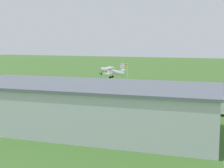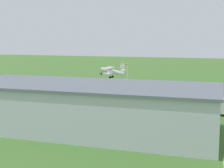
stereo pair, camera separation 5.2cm
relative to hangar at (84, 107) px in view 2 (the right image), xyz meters
name	(u,v)px [view 2 (the right image)]	position (x,y,z in m)	size (l,w,h in m)	color
ground_plane	(129,97)	(3.06, -30.76, -3.57)	(400.00, 400.00, 0.00)	#3D6628
hangar	(84,107)	(0.00, 0.00, 0.00)	(41.26, 18.54, 7.13)	#B7BCC6
biplane	(112,71)	(8.44, -32.83, 2.39)	(7.10, 7.13, 3.97)	silver
car_silver	(33,99)	(20.43, -15.66, -2.75)	(2.10, 4.56, 1.58)	#B7B7BC
car_green	(7,99)	(26.00, -13.76, -2.71)	(1.96, 4.16, 1.68)	#1E6B38
truck_delivery_white	(218,106)	(-18.61, -17.76, -1.85)	(6.35, 2.78, 3.25)	silver
person_at_fence_line	(193,107)	(-13.81, -20.02, -2.82)	(0.47, 0.47, 1.52)	navy
person_watching_takeoff	(160,104)	(-6.96, -20.98, -2.75)	(0.47, 0.47, 1.66)	#33723F
windsock	(126,66)	(10.46, -49.47, 2.53)	(1.47, 1.14, 6.97)	silver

